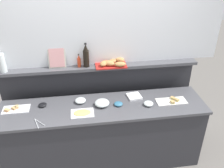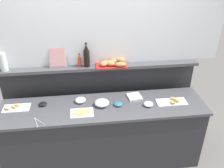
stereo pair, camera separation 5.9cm
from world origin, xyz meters
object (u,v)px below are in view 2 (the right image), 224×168
hot_sauce_bottle (80,61)px  glass_bowl_large (80,100)px  sandwich_platter_rear (172,102)px  cold_cuts_platter (82,113)px  framed_picture (58,57)px  sandwich_platter_front (16,108)px  water_carafe (3,62)px  glass_bowl_medium (102,103)px  condiment_bowl_dark (118,104)px  bread_basket (114,62)px  napkin_stack (134,97)px  glass_bowl_small (148,104)px  condiment_bowl_red (43,104)px  serving_tongs (37,122)px  wine_bottle_dark (87,56)px

hot_sauce_bottle → glass_bowl_large: bearing=-93.7°
hot_sauce_bottle → sandwich_platter_rear: bearing=-21.1°
cold_cuts_platter → framed_picture: framed_picture is taller
sandwich_platter_front → water_carafe: size_ratio=1.35×
glass_bowl_large → glass_bowl_medium: (0.26, -0.10, 0.01)m
condiment_bowl_dark → bread_basket: 0.56m
glass_bowl_medium → hot_sauce_bottle: (-0.24, 0.39, 0.40)m
condiment_bowl_dark → napkin_stack: 0.28m
glass_bowl_small → framed_picture: 1.28m
condiment_bowl_red → water_carafe: 0.70m
sandwich_platter_front → water_carafe: 0.58m
condiment_bowl_dark → serving_tongs: size_ratio=0.60×
water_carafe → glass_bowl_small: bearing=-14.9°
glass_bowl_medium → condiment_bowl_dark: bearing=-7.6°
sandwich_platter_front → glass_bowl_small: glass_bowl_small is taller
glass_bowl_medium → condiment_bowl_dark: glass_bowl_medium is taller
sandwich_platter_rear → bread_basket: bearing=147.9°
cold_cuts_platter → hot_sauce_bottle: hot_sauce_bottle is taller
glass_bowl_small → wine_bottle_dark: 0.98m
serving_tongs → bread_basket: 1.20m
glass_bowl_large → framed_picture: framed_picture is taller
condiment_bowl_red → serving_tongs: size_ratio=0.56×
cold_cuts_platter → glass_bowl_small: size_ratio=2.24×
glass_bowl_large → sandwich_platter_rear: bearing=-7.3°
water_carafe → condiment_bowl_red: bearing=-33.5°
glass_bowl_large → bread_basket: size_ratio=0.34×
framed_picture → water_carafe: framed_picture is taller
sandwich_platter_rear → wine_bottle_dark: (-1.03, 0.43, 0.49)m
serving_tongs → framed_picture: bearing=71.2°
sandwich_platter_rear → condiment_bowl_red: size_ratio=3.80×
framed_picture → cold_cuts_platter: bearing=-64.3°
cold_cuts_platter → framed_picture: bearing=115.7°
sandwich_platter_front → framed_picture: 0.80m
serving_tongs → bread_basket: size_ratio=0.44×
glass_bowl_small → condiment_bowl_dark: bearing=172.0°
condiment_bowl_dark → napkin_stack: bearing=33.1°
glass_bowl_medium → glass_bowl_small: glass_bowl_medium is taller
hot_sauce_bottle → cold_cuts_platter: bearing=-90.4°
condiment_bowl_red → sandwich_platter_rear: bearing=-4.7°
cold_cuts_platter → framed_picture: 0.78m
cold_cuts_platter → glass_bowl_small: bearing=4.1°
sandwich_platter_front → cold_cuts_platter: (0.79, -0.19, -0.00)m
sandwich_platter_rear → bread_basket: (-0.68, 0.43, 0.38)m
glass_bowl_small → water_carafe: (-1.73, 0.46, 0.45)m
glass_bowl_large → water_carafe: bearing=162.9°
condiment_bowl_red → serving_tongs: condiment_bowl_red is taller
sandwich_platter_rear → serving_tongs: bearing=-173.0°
condiment_bowl_red → napkin_stack: 1.16m
serving_tongs → hot_sauce_bottle: bearing=51.7°
sandwich_platter_front → condiment_bowl_dark: bearing=-3.9°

